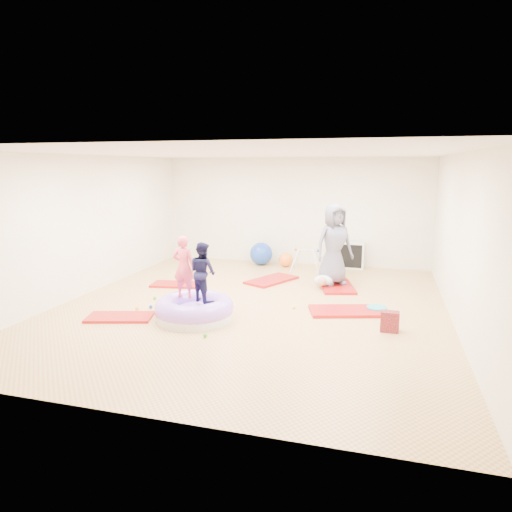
# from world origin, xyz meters

# --- Properties ---
(room) EXTENTS (7.01, 8.01, 2.81)m
(room) POSITION_xyz_m (0.00, 0.00, 1.40)
(room) COLOR tan
(room) RESTS_ON ground
(gym_mat_front_left) EXTENTS (1.21, 0.83, 0.05)m
(gym_mat_front_left) POSITION_xyz_m (-1.99, -1.29, 0.02)
(gym_mat_front_left) COLOR #C61600
(gym_mat_front_left) RESTS_ON ground
(gym_mat_mid_left) EXTENTS (1.14, 0.69, 0.04)m
(gym_mat_mid_left) POSITION_xyz_m (-2.02, 1.00, 0.02)
(gym_mat_mid_left) COLOR #C61600
(gym_mat_mid_left) RESTS_ON ground
(gym_mat_center_back) EXTENTS (1.11, 1.39, 0.05)m
(gym_mat_center_back) POSITION_xyz_m (-0.09, 1.93, 0.03)
(gym_mat_center_back) COLOR #C61600
(gym_mat_center_back) RESTS_ON ground
(gym_mat_right) EXTENTS (1.44, 1.00, 0.05)m
(gym_mat_right) POSITION_xyz_m (1.75, 0.10, 0.03)
(gym_mat_right) COLOR #C61600
(gym_mat_right) RESTS_ON ground
(gym_mat_rear_right) EXTENTS (0.98, 1.46, 0.06)m
(gym_mat_rear_right) POSITION_xyz_m (1.38, 1.83, 0.03)
(gym_mat_rear_right) COLOR #C61600
(gym_mat_rear_right) RESTS_ON ground
(inflatable_cushion) EXTENTS (1.35, 1.35, 0.42)m
(inflatable_cushion) POSITION_xyz_m (-0.73, -0.98, 0.17)
(inflatable_cushion) COLOR silver
(inflatable_cushion) RESTS_ON ground
(child_pink) EXTENTS (0.40, 0.27, 1.09)m
(child_pink) POSITION_xyz_m (-0.95, -0.87, 0.93)
(child_pink) COLOR #F34960
(child_pink) RESTS_ON inflatable_cushion
(child_navy) EXTENTS (0.62, 0.58, 1.01)m
(child_navy) POSITION_xyz_m (-0.56, -0.98, 0.89)
(child_navy) COLOR black
(child_navy) RESTS_ON inflatable_cushion
(adult_caregiver) EXTENTS (1.01, 0.94, 1.74)m
(adult_caregiver) POSITION_xyz_m (1.30, 1.88, 0.92)
(adult_caregiver) COLOR slate
(adult_caregiver) RESTS_ON gym_mat_rear_right
(infant) EXTENTS (0.40, 0.41, 0.24)m
(infant) POSITION_xyz_m (1.12, 1.60, 0.18)
(infant) COLOR silver
(infant) RESTS_ON gym_mat_rear_right
(ball_pit_balls) EXTENTS (2.81, 1.84, 0.07)m
(ball_pit_balls) POSITION_xyz_m (-1.17, -0.65, 0.03)
(ball_pit_balls) COLOR yellow
(ball_pit_balls) RESTS_ON ground
(exercise_ball_blue) EXTENTS (0.60, 0.60, 0.60)m
(exercise_ball_blue) POSITION_xyz_m (-0.78, 3.56, 0.30)
(exercise_ball_blue) COLOR #183EA8
(exercise_ball_blue) RESTS_ON ground
(exercise_ball_orange) EXTENTS (0.37, 0.37, 0.37)m
(exercise_ball_orange) POSITION_xyz_m (-0.10, 3.51, 0.19)
(exercise_ball_orange) COLOR orange
(exercise_ball_orange) RESTS_ON ground
(infant_play_gym) EXTENTS (0.74, 0.70, 0.57)m
(infant_play_gym) POSITION_xyz_m (0.52, 3.04, 0.38)
(infant_play_gym) COLOR silver
(infant_play_gym) RESTS_ON ground
(cube_shelf) EXTENTS (0.68, 0.34, 0.68)m
(cube_shelf) POSITION_xyz_m (1.52, 3.79, 0.34)
(cube_shelf) COLOR silver
(cube_shelf) RESTS_ON ground
(balance_disc) EXTENTS (0.36, 0.36, 0.08)m
(balance_disc) POSITION_xyz_m (2.26, 0.34, 0.04)
(balance_disc) COLOR teal
(balance_disc) RESTS_ON ground
(backpack) EXTENTS (0.29, 0.18, 0.33)m
(backpack) POSITION_xyz_m (2.48, -0.69, 0.16)
(backpack) COLOR #BA2631
(backpack) RESTS_ON ground
(yellow_toy) EXTENTS (0.19, 0.19, 0.03)m
(yellow_toy) POSITION_xyz_m (-1.02, -0.57, 0.01)
(yellow_toy) COLOR yellow
(yellow_toy) RESTS_ON ground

